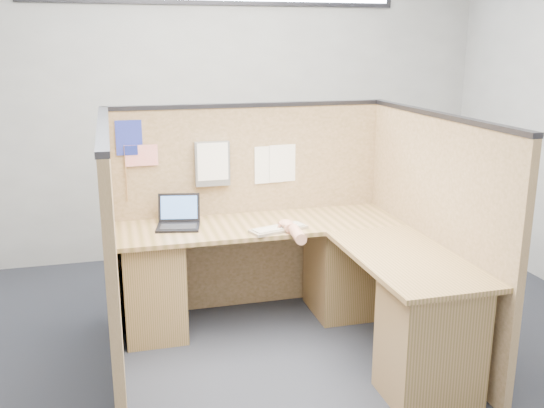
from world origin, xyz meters
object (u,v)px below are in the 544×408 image
object	(u,v)px
laptop	(177,219)
mouse	(286,227)
keyboard	(279,229)
l_desk	(302,287)

from	to	relation	value
laptop	mouse	bearing A→B (deg)	-11.37
laptop	keyboard	distance (m)	0.70
l_desk	keyboard	world-z (taller)	keyboard
laptop	keyboard	world-z (taller)	laptop
laptop	keyboard	xyz separation A→B (m)	(0.64, -0.28, -0.04)
mouse	laptop	bearing A→B (deg)	157.58
laptop	keyboard	size ratio (longest dim) A/B	0.78
l_desk	keyboard	distance (m)	0.41
laptop	keyboard	bearing A→B (deg)	-12.60
l_desk	laptop	xyz separation A→B (m)	(-0.75, 0.48, 0.39)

